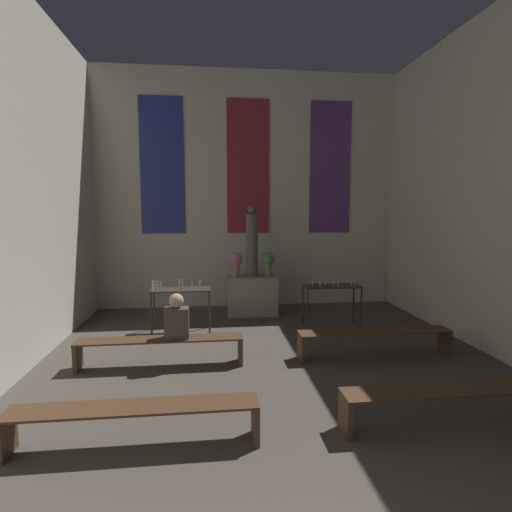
% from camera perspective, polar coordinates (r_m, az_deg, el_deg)
% --- Properties ---
extents(wall_back, '(7.47, 0.16, 5.65)m').
position_cam_1_polar(wall_back, '(9.83, -1.17, 9.47)').
color(wall_back, beige).
rests_on(wall_back, ground_plane).
extents(altar, '(1.12, 0.58, 0.88)m').
position_cam_1_polar(altar, '(9.09, -0.58, -5.64)').
color(altar, gray).
rests_on(altar, ground_plane).
extents(statue, '(0.26, 0.26, 1.57)m').
position_cam_1_polar(statue, '(8.91, -0.59, 1.82)').
color(statue, '#5B5651').
rests_on(statue, altar).
extents(flower_vase_left, '(0.30, 0.30, 0.53)m').
position_cam_1_polar(flower_vase_left, '(8.92, -2.90, -0.86)').
color(flower_vase_left, '#937A5B').
rests_on(flower_vase_left, altar).
extents(flower_vase_right, '(0.30, 0.30, 0.53)m').
position_cam_1_polar(flower_vase_right, '(9.00, 1.72, -0.79)').
color(flower_vase_right, '#937A5B').
rests_on(flower_vase_right, altar).
extents(candle_rack_left, '(1.14, 0.49, 1.05)m').
position_cam_1_polar(candle_rack_left, '(7.89, -10.71, -5.50)').
color(candle_rack_left, '#332D28').
rests_on(candle_rack_left, ground_plane).
extents(candle_rack_right, '(1.14, 0.49, 1.05)m').
position_cam_1_polar(candle_rack_right, '(8.23, 10.76, -4.99)').
color(candle_rack_right, '#332D28').
rests_on(candle_rack_right, ground_plane).
extents(pew_second_left, '(2.48, 0.36, 0.44)m').
position_cam_1_polar(pew_second_left, '(4.45, -16.93, -21.02)').
color(pew_second_left, '#4C331E').
rests_on(pew_second_left, ground_plane).
extents(pew_second_right, '(2.48, 0.36, 0.44)m').
position_cam_1_polar(pew_second_right, '(5.11, 26.32, -17.70)').
color(pew_second_right, '#4C331E').
rests_on(pew_second_right, ground_plane).
extents(pew_back_left, '(2.48, 0.36, 0.44)m').
position_cam_1_polar(pew_back_left, '(6.37, -13.48, -12.27)').
color(pew_back_left, '#4C331E').
rests_on(pew_back_left, ground_plane).
extents(pew_back_right, '(2.48, 0.36, 0.44)m').
position_cam_1_polar(pew_back_right, '(6.84, 16.60, -11.02)').
color(pew_back_right, '#4C331E').
rests_on(pew_back_right, ground_plane).
extents(person_seated, '(0.36, 0.24, 0.69)m').
position_cam_1_polar(person_seated, '(6.22, -11.25, -8.72)').
color(person_seated, '#4C4238').
rests_on(person_seated, pew_back_left).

